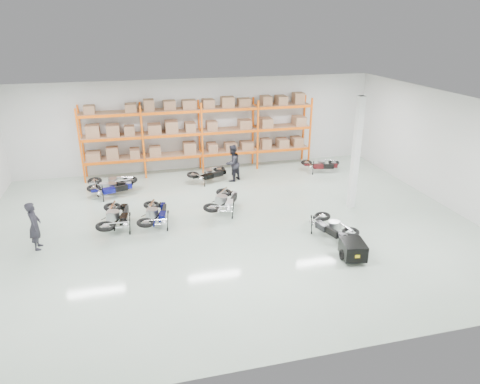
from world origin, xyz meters
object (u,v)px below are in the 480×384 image
object	(u,v)px
trailer	(353,250)
person_back	(232,163)
moto_silver_left	(224,198)
moto_back_d	(321,162)
person_left	(35,226)
moto_blue_centre	(155,211)
moto_back_c	(209,171)
moto_black_far_left	(116,213)
moto_back_a	(111,185)
moto_touring_right	(331,223)
moto_back_b	(111,180)

from	to	relation	value
trailer	person_back	world-z (taller)	person_back
moto_silver_left	moto_back_d	xyz separation A→B (m)	(5.72, 3.55, -0.09)
moto_silver_left	person_left	distance (m)	6.79
moto_blue_centre	moto_back_c	world-z (taller)	moto_blue_centre
moto_back_d	person_left	xyz separation A→B (m)	(-12.37, -4.90, 0.33)
moto_back_c	person_back	xyz separation A→B (m)	(1.13, -0.11, 0.35)
moto_black_far_left	moto_silver_left	bearing A→B (deg)	-166.39
moto_back_a	moto_back_d	size ratio (longest dim) A/B	1.04
moto_silver_left	moto_touring_right	world-z (taller)	moto_silver_left
moto_touring_right	trailer	distance (m)	1.61
moto_back_a	trailer	bearing A→B (deg)	-148.24
moto_silver_left	person_back	world-z (taller)	person_back
trailer	moto_black_far_left	bearing A→B (deg)	160.60
trailer	moto_back_a	xyz separation A→B (m)	(-7.58, 7.32, 0.16)
moto_touring_right	person_left	distance (m)	10.01
moto_silver_left	moto_back_a	size ratio (longest dim) A/B	1.13
moto_back_b	person_left	size ratio (longest dim) A/B	1.12
moto_blue_centre	moto_silver_left	distance (m)	2.77
moto_silver_left	trailer	world-z (taller)	moto_silver_left
moto_back_a	person_left	world-z (taller)	person_left
moto_silver_left	moto_back_b	size ratio (longest dim) A/B	1.04
moto_silver_left	moto_black_far_left	xyz separation A→B (m)	(-4.11, -0.48, 0.01)
moto_touring_right	person_back	world-z (taller)	person_back
moto_back_b	person_left	bearing A→B (deg)	163.21
person_left	person_back	world-z (taller)	person_back
moto_touring_right	person_left	bearing A→B (deg)	154.44
moto_back_a	person_left	bearing A→B (deg)	136.62
moto_black_far_left	moto_back_a	xyz separation A→B (m)	(-0.25, 3.24, -0.08)
moto_touring_right	moto_back_b	size ratio (longest dim) A/B	0.94
moto_back_c	moto_touring_right	bearing A→B (deg)	-174.02
moto_back_b	person_left	world-z (taller)	person_left
moto_back_a	moto_back_b	world-z (taller)	moto_back_b
person_left	moto_silver_left	bearing A→B (deg)	-80.24
moto_blue_centre	person_back	bearing A→B (deg)	-123.57
moto_silver_left	trailer	distance (m)	5.59
moto_back_c	person_back	world-z (taller)	person_back
moto_blue_centre	moto_back_a	bearing A→B (deg)	-52.54
trailer	person_left	distance (m)	10.39
moto_touring_right	moto_back_b	world-z (taller)	moto_back_b
moto_back_b	person_back	size ratio (longest dim) A/B	1.07
moto_back_d	person_left	size ratio (longest dim) A/B	0.99
trailer	person_back	size ratio (longest dim) A/B	0.87
moto_blue_centre	person_back	world-z (taller)	person_back
moto_back_c	person_left	world-z (taller)	person_left
moto_silver_left	trailer	size ratio (longest dim) A/B	1.28
moto_silver_left	moto_back_b	bearing A→B (deg)	-7.50
moto_touring_right	moto_back_c	bearing A→B (deg)	100.20
person_back	moto_back_a	bearing A→B (deg)	-32.22
moto_blue_centre	person_back	xyz separation A→B (m)	(3.85, 3.92, 0.30)
moto_silver_left	moto_back_a	xyz separation A→B (m)	(-4.36, 2.76, -0.07)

